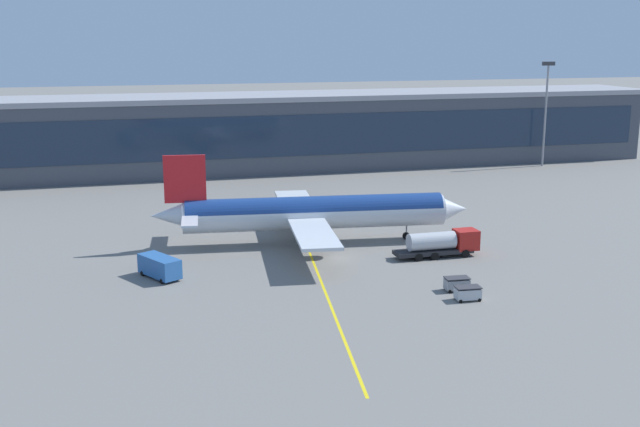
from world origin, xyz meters
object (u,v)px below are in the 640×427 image
at_px(main_airliner, 313,213).
at_px(lavatory_truck, 160,266).
at_px(fuel_tanker, 442,243).
at_px(baggage_cart_0, 468,293).
at_px(baggage_cart_1, 457,284).

distance_m(main_airliner, lavatory_truck, 23.24).
relative_size(fuel_tanker, lavatory_truck, 1.75).
bearing_deg(main_airliner, lavatory_truck, -154.17).
distance_m(fuel_tanker, lavatory_truck, 34.66).
xyz_separation_m(main_airliner, fuel_tanker, (13.90, -10.45, -2.44)).
bearing_deg(lavatory_truck, main_airliner, 25.83).
bearing_deg(baggage_cart_0, baggage_cart_1, 85.48).
bearing_deg(lavatory_truck, fuel_tanker, -0.65).
bearing_deg(main_airliner, baggage_cart_1, -66.57).
relative_size(main_airliner, baggage_cart_1, 15.35).
distance_m(fuel_tanker, baggage_cart_0, 16.40).
xyz_separation_m(fuel_tanker, baggage_cart_0, (-4.14, -15.84, -0.96)).
distance_m(lavatory_truck, baggage_cart_1, 33.43).
bearing_deg(fuel_tanker, main_airliner, 143.06).
height_order(main_airliner, baggage_cart_0, main_airliner).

